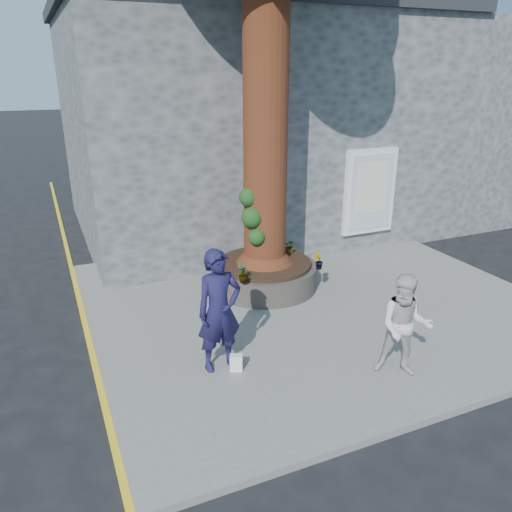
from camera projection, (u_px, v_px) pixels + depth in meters
name	position (u px, v px, depth m)	size (l,w,h in m)	color
ground	(270.00, 340.00, 9.15)	(120.00, 120.00, 0.00)	black
pavement	(314.00, 301.00, 10.55)	(9.00, 8.00, 0.12)	slate
yellow_line	(91.00, 349.00, 8.87)	(0.10, 30.00, 0.01)	yellow
stone_shop	(245.00, 122.00, 15.14)	(10.30, 8.30, 6.30)	#4B4F50
neighbour_shop	(447.00, 117.00, 18.20)	(6.00, 8.00, 6.00)	#4B4F50
planter	(264.00, 274.00, 11.02)	(2.30, 2.30, 0.60)	black
man	(219.00, 311.00, 7.79)	(0.74, 0.48, 2.02)	#18153C
woman	(405.00, 326.00, 7.68)	(0.82, 0.64, 1.68)	silver
shopping_bag	(236.00, 363.00, 7.99)	(0.20, 0.12, 0.28)	white
plant_a	(242.00, 272.00, 9.86)	(0.19, 0.13, 0.36)	gray
plant_b	(318.00, 261.00, 10.44)	(0.20, 0.19, 0.36)	gray
plant_c	(243.00, 274.00, 9.81)	(0.19, 0.19, 0.33)	gray
plant_d	(290.00, 246.00, 11.34)	(0.30, 0.27, 0.34)	gray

